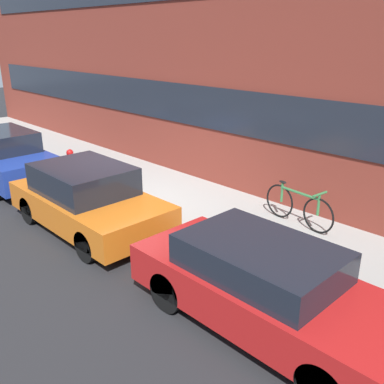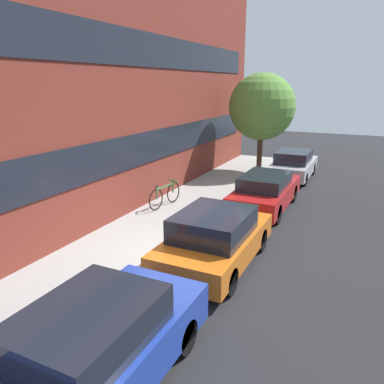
{
  "view_description": "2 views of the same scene",
  "coord_description": "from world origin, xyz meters",
  "px_view_note": "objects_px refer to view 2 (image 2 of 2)",
  "views": [
    {
      "loc": [
        7.83,
        -5.36,
        3.96
      ],
      "look_at": [
        2.21,
        0.08,
        1.08
      ],
      "focal_mm": 40.0,
      "sensor_mm": 36.0,
      "label": 1
    },
    {
      "loc": [
        -7.65,
        -4.18,
        4.3
      ],
      "look_at": [
        1.89,
        0.4,
        1.23
      ],
      "focal_mm": 35.0,
      "sensor_mm": 36.0,
      "label": 2
    }
  ],
  "objects_px": {
    "parked_car_red": "(266,191)",
    "parked_car_silver": "(293,165)",
    "parked_car_orange": "(215,238)",
    "bicycle": "(165,195)",
    "street_tree": "(262,107)",
    "fire_hydrant": "(66,303)",
    "parked_car_blue": "(97,349)"
  },
  "relations": [
    {
      "from": "parked_car_red",
      "to": "parked_car_silver",
      "type": "bearing_deg",
      "value": 0.0
    },
    {
      "from": "parked_car_orange",
      "to": "bicycle",
      "type": "bearing_deg",
      "value": 45.31
    },
    {
      "from": "bicycle",
      "to": "street_tree",
      "type": "xyz_separation_m",
      "value": [
        6.61,
        -1.53,
        2.71
      ]
    },
    {
      "from": "parked_car_silver",
      "to": "fire_hydrant",
      "type": "relative_size",
      "value": 5.09
    },
    {
      "from": "bicycle",
      "to": "parked_car_red",
      "type": "bearing_deg",
      "value": -58.16
    },
    {
      "from": "fire_hydrant",
      "to": "street_tree",
      "type": "xyz_separation_m",
      "value": [
        13.22,
        0.17,
        2.76
      ]
    },
    {
      "from": "parked_car_red",
      "to": "street_tree",
      "type": "xyz_separation_m",
      "value": [
        5.09,
        1.67,
        2.58
      ]
    },
    {
      "from": "parked_car_blue",
      "to": "parked_car_silver",
      "type": "height_order",
      "value": "parked_car_blue"
    },
    {
      "from": "parked_car_silver",
      "to": "fire_hydrant",
      "type": "distance_m",
      "value": 13.22
    },
    {
      "from": "parked_car_orange",
      "to": "fire_hydrant",
      "type": "bearing_deg",
      "value": 156.47
    },
    {
      "from": "parked_car_blue",
      "to": "parked_car_orange",
      "type": "distance_m",
      "value": 4.41
    },
    {
      "from": "parked_car_blue",
      "to": "parked_car_silver",
      "type": "relative_size",
      "value": 1.04
    },
    {
      "from": "parked_car_red",
      "to": "bicycle",
      "type": "height_order",
      "value": "parked_car_red"
    },
    {
      "from": "parked_car_blue",
      "to": "bicycle",
      "type": "bearing_deg",
      "value": 22.91
    },
    {
      "from": "parked_car_orange",
      "to": "bicycle",
      "type": "height_order",
      "value": "parked_car_orange"
    },
    {
      "from": "parked_car_blue",
      "to": "parked_car_red",
      "type": "relative_size",
      "value": 0.94
    },
    {
      "from": "parked_car_orange",
      "to": "fire_hydrant",
      "type": "height_order",
      "value": "parked_car_orange"
    },
    {
      "from": "parked_car_silver",
      "to": "street_tree",
      "type": "bearing_deg",
      "value": 87.08
    },
    {
      "from": "parked_car_red",
      "to": "fire_hydrant",
      "type": "xyz_separation_m",
      "value": [
        -8.14,
        1.5,
        -0.18
      ]
    },
    {
      "from": "parked_car_silver",
      "to": "parked_car_orange",
      "type": "bearing_deg",
      "value": -180.0
    },
    {
      "from": "parked_car_red",
      "to": "parked_car_silver",
      "type": "distance_m",
      "value": 5.0
    },
    {
      "from": "parked_car_red",
      "to": "street_tree",
      "type": "relative_size",
      "value": 0.89
    },
    {
      "from": "fire_hydrant",
      "to": "street_tree",
      "type": "bearing_deg",
      "value": 0.74
    },
    {
      "from": "parked_car_blue",
      "to": "bicycle",
      "type": "distance_m",
      "value": 8.23
    },
    {
      "from": "parked_car_blue",
      "to": "parked_car_orange",
      "type": "height_order",
      "value": "parked_car_blue"
    },
    {
      "from": "parked_car_orange",
      "to": "parked_car_silver",
      "type": "height_order",
      "value": "parked_car_orange"
    },
    {
      "from": "parked_car_orange",
      "to": "street_tree",
      "type": "bearing_deg",
      "value": 9.71
    },
    {
      "from": "parked_car_blue",
      "to": "street_tree",
      "type": "xyz_separation_m",
      "value": [
        14.18,
        1.67,
        2.53
      ]
    },
    {
      "from": "parked_car_red",
      "to": "parked_car_silver",
      "type": "height_order",
      "value": "parked_car_silver"
    },
    {
      "from": "parked_car_blue",
      "to": "fire_hydrant",
      "type": "height_order",
      "value": "parked_car_blue"
    },
    {
      "from": "parked_car_orange",
      "to": "fire_hydrant",
      "type": "xyz_separation_m",
      "value": [
        -3.45,
        1.5,
        -0.2
      ]
    },
    {
      "from": "parked_car_orange",
      "to": "bicycle",
      "type": "relative_size",
      "value": 2.16
    }
  ]
}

